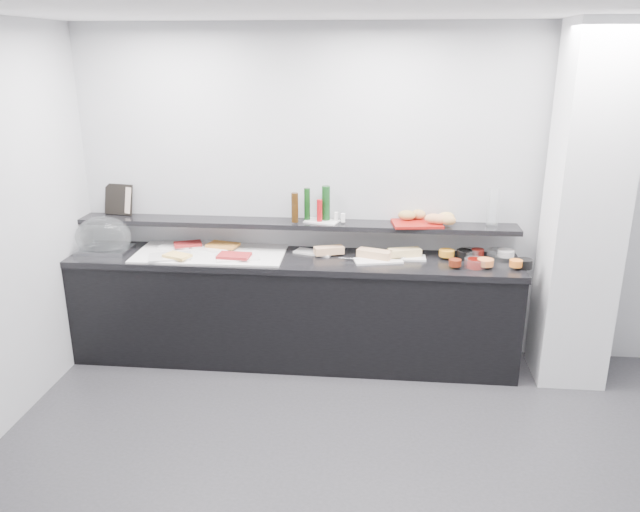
# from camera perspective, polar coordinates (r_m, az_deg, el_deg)

# --- Properties ---
(ground) EXTENTS (5.00, 5.00, 0.00)m
(ground) POSITION_cam_1_polar(r_m,az_deg,el_deg) (3.89, 4.78, -21.29)
(ground) COLOR #2D2D30
(ground) RESTS_ON ground
(back_wall) EXTENTS (5.00, 0.02, 2.70)m
(back_wall) POSITION_cam_1_polar(r_m,az_deg,el_deg) (5.13, 5.65, 5.47)
(back_wall) COLOR #A5A8AC
(back_wall) RESTS_ON ground
(column) EXTENTS (0.50, 0.50, 2.70)m
(column) POSITION_cam_1_polar(r_m,az_deg,el_deg) (5.02, 23.03, 3.81)
(column) COLOR silver
(column) RESTS_ON ground
(buffet_cabinet) EXTENTS (3.60, 0.60, 0.85)m
(buffet_cabinet) POSITION_cam_1_polar(r_m,az_deg,el_deg) (5.18, -2.48, -5.10)
(buffet_cabinet) COLOR black
(buffet_cabinet) RESTS_ON ground
(counter_top) EXTENTS (3.62, 0.62, 0.05)m
(counter_top) POSITION_cam_1_polar(r_m,az_deg,el_deg) (5.02, -2.55, -0.38)
(counter_top) COLOR black
(counter_top) RESTS_ON buffet_cabinet
(wall_shelf) EXTENTS (3.60, 0.25, 0.04)m
(wall_shelf) POSITION_cam_1_polar(r_m,az_deg,el_deg) (5.11, -2.31, 2.95)
(wall_shelf) COLOR black
(wall_shelf) RESTS_ON back_wall
(cloche_base) EXTENTS (0.43, 0.29, 0.04)m
(cloche_base) POSITION_cam_1_polar(r_m,az_deg,el_deg) (5.43, -19.07, 0.54)
(cloche_base) COLOR #AAADB0
(cloche_base) RESTS_ON counter_top
(cloche_dome) EXTENTS (0.51, 0.39, 0.34)m
(cloche_dome) POSITION_cam_1_polar(r_m,az_deg,el_deg) (5.42, -19.19, 1.67)
(cloche_dome) COLOR silver
(cloche_dome) RESTS_ON cloche_base
(linen_runner) EXTENTS (1.22, 0.59, 0.01)m
(linen_runner) POSITION_cam_1_polar(r_m,az_deg,el_deg) (5.15, -9.99, 0.22)
(linen_runner) COLOR white
(linen_runner) RESTS_ON counter_top
(platter_meat_a) EXTENTS (0.27, 0.19, 0.01)m
(platter_meat_a) POSITION_cam_1_polar(r_m,az_deg,el_deg) (5.38, -12.96, 0.98)
(platter_meat_a) COLOR silver
(platter_meat_a) RESTS_ON linen_runner
(food_meat_a) EXTENTS (0.26, 0.22, 0.02)m
(food_meat_a) POSITION_cam_1_polar(r_m,az_deg,el_deg) (5.33, -12.00, 1.08)
(food_meat_a) COLOR maroon
(food_meat_a) RESTS_ON platter_meat_a
(platter_salmon) EXTENTS (0.39, 0.34, 0.01)m
(platter_salmon) POSITION_cam_1_polar(r_m,az_deg,el_deg) (5.27, -9.74, 0.81)
(platter_salmon) COLOR white
(platter_salmon) RESTS_ON linen_runner
(food_salmon) EXTENTS (0.28, 0.21, 0.02)m
(food_salmon) POSITION_cam_1_polar(r_m,az_deg,el_deg) (5.25, -8.86, 1.00)
(food_salmon) COLOR orange
(food_salmon) RESTS_ON platter_salmon
(platter_cheese) EXTENTS (0.37, 0.30, 0.01)m
(platter_cheese) POSITION_cam_1_polar(r_m,az_deg,el_deg) (5.09, -13.55, -0.06)
(platter_cheese) COLOR silver
(platter_cheese) RESTS_ON linen_runner
(food_cheese) EXTENTS (0.24, 0.20, 0.02)m
(food_cheese) POSITION_cam_1_polar(r_m,az_deg,el_deg) (5.04, -12.92, 0.02)
(food_cheese) COLOR #FBC861
(food_cheese) RESTS_ON platter_cheese
(platter_meat_b) EXTENTS (0.39, 0.32, 0.01)m
(platter_meat_b) POSITION_cam_1_polar(r_m,az_deg,el_deg) (4.99, -7.55, -0.06)
(platter_meat_b) COLOR white
(platter_meat_b) RESTS_ON linen_runner
(food_meat_b) EXTENTS (0.26, 0.18, 0.02)m
(food_meat_b) POSITION_cam_1_polar(r_m,az_deg,el_deg) (4.96, -7.86, 0.03)
(food_meat_b) COLOR maroon
(food_meat_b) RESTS_ON platter_meat_b
(sandwich_plate_left) EXTENTS (0.34, 0.22, 0.01)m
(sandwich_plate_left) POSITION_cam_1_polar(r_m,az_deg,el_deg) (5.11, -0.58, 0.34)
(sandwich_plate_left) COLOR white
(sandwich_plate_left) RESTS_ON counter_top
(sandwich_food_left) EXTENTS (0.25, 0.17, 0.06)m
(sandwich_food_left) POSITION_cam_1_polar(r_m,az_deg,el_deg) (5.04, 0.82, 0.53)
(sandwich_food_left) COLOR #E1A676
(sandwich_food_left) RESTS_ON sandwich_plate_left
(tongs_left) EXTENTS (0.16, 0.04, 0.01)m
(tongs_left) POSITION_cam_1_polar(r_m,az_deg,el_deg) (5.02, 0.93, 0.16)
(tongs_left) COLOR #ACAFB3
(tongs_left) RESTS_ON sandwich_plate_left
(sandwich_plate_mid) EXTENTS (0.40, 0.24, 0.01)m
(sandwich_plate_mid) POSITION_cam_1_polar(r_m,az_deg,el_deg) (4.92, 5.34, -0.43)
(sandwich_plate_mid) COLOR white
(sandwich_plate_mid) RESTS_ON counter_top
(sandwich_food_mid) EXTENTS (0.29, 0.19, 0.06)m
(sandwich_food_mid) POSITION_cam_1_polar(r_m,az_deg,el_deg) (4.97, 5.00, 0.20)
(sandwich_food_mid) COLOR tan
(sandwich_food_mid) RESTS_ON sandwich_plate_mid
(tongs_mid) EXTENTS (0.16, 0.02, 0.01)m
(tongs_mid) POSITION_cam_1_polar(r_m,az_deg,el_deg) (4.92, 2.64, -0.22)
(tongs_mid) COLOR silver
(tongs_mid) RESTS_ON sandwich_plate_mid
(sandwich_plate_right) EXTENTS (0.34, 0.15, 0.01)m
(sandwich_plate_right) POSITION_cam_1_polar(r_m,az_deg,el_deg) (5.02, 7.71, -0.14)
(sandwich_plate_right) COLOR white
(sandwich_plate_right) RESTS_ON counter_top
(sandwich_food_right) EXTENTS (0.28, 0.17, 0.06)m
(sandwich_food_right) POSITION_cam_1_polar(r_m,az_deg,el_deg) (5.03, 7.74, 0.32)
(sandwich_food_right) COLOR #E0BE75
(sandwich_food_right) RESTS_ON sandwich_plate_right
(tongs_right) EXTENTS (0.14, 0.09, 0.01)m
(tongs_right) POSITION_cam_1_polar(r_m,az_deg,el_deg) (5.01, 8.13, -0.08)
(tongs_right) COLOR silver
(tongs_right) RESTS_ON sandwich_plate_right
(bowl_glass_fruit) EXTENTS (0.17, 0.17, 0.07)m
(bowl_glass_fruit) POSITION_cam_1_polar(r_m,az_deg,el_deg) (5.11, 13.42, 0.18)
(bowl_glass_fruit) COLOR white
(bowl_glass_fruit) RESTS_ON counter_top
(fill_glass_fruit) EXTENTS (0.13, 0.13, 0.05)m
(fill_glass_fruit) POSITION_cam_1_polar(r_m,az_deg,el_deg) (5.06, 11.50, 0.27)
(fill_glass_fruit) COLOR orange
(fill_glass_fruit) RESTS_ON bowl_glass_fruit
(bowl_black_jam) EXTENTS (0.15, 0.15, 0.07)m
(bowl_black_jam) POSITION_cam_1_polar(r_m,az_deg,el_deg) (5.10, 13.04, 0.14)
(bowl_black_jam) COLOR black
(bowl_black_jam) RESTS_ON counter_top
(fill_black_jam) EXTENTS (0.12, 0.12, 0.05)m
(fill_black_jam) POSITION_cam_1_polar(r_m,az_deg,el_deg) (5.14, 14.22, 0.35)
(fill_black_jam) COLOR #5D120D
(fill_black_jam) RESTS_ON bowl_black_jam
(bowl_glass_cream) EXTENTS (0.23, 0.23, 0.07)m
(bowl_glass_cream) POSITION_cam_1_polar(r_m,az_deg,el_deg) (5.16, 16.10, 0.11)
(bowl_glass_cream) COLOR white
(bowl_glass_cream) RESTS_ON counter_top
(fill_glass_cream) EXTENTS (0.14, 0.14, 0.05)m
(fill_glass_cream) POSITION_cam_1_polar(r_m,az_deg,el_deg) (5.18, 16.63, 0.26)
(fill_glass_cream) COLOR white
(fill_glass_cream) RESTS_ON bowl_glass_cream
(bowl_red_jam) EXTENTS (0.14, 0.14, 0.07)m
(bowl_red_jam) POSITION_cam_1_polar(r_m,az_deg,el_deg) (4.90, 13.98, -0.66)
(bowl_red_jam) COLOR maroon
(bowl_red_jam) RESTS_ON counter_top
(fill_red_jam) EXTENTS (0.12, 0.12, 0.05)m
(fill_red_jam) POSITION_cam_1_polar(r_m,az_deg,el_deg) (4.84, 12.24, -0.59)
(fill_red_jam) COLOR #5D1E0D
(fill_red_jam) RESTS_ON bowl_red_jam
(bowl_glass_salmon) EXTENTS (0.22, 0.22, 0.07)m
(bowl_glass_salmon) POSITION_cam_1_polar(r_m,az_deg,el_deg) (4.90, 14.05, -0.67)
(bowl_glass_salmon) COLOR white
(bowl_glass_salmon) RESTS_ON counter_top
(fill_glass_salmon) EXTENTS (0.16, 0.16, 0.05)m
(fill_glass_salmon) POSITION_cam_1_polar(r_m,az_deg,el_deg) (4.91, 14.89, -0.56)
(fill_glass_salmon) COLOR orange
(fill_glass_salmon) RESTS_ON bowl_glass_salmon
(bowl_black_fruit) EXTENTS (0.13, 0.13, 0.07)m
(bowl_black_fruit) POSITION_cam_1_polar(r_m,az_deg,el_deg) (5.00, 18.17, -0.67)
(bowl_black_fruit) COLOR black
(bowl_black_fruit) RESTS_ON counter_top
(fill_black_fruit) EXTENTS (0.10, 0.10, 0.05)m
(fill_black_fruit) POSITION_cam_1_polar(r_m,az_deg,el_deg) (4.95, 17.48, -0.63)
(fill_black_fruit) COLOR orange
(fill_black_fruit) RESTS_ON bowl_black_fruit
(framed_print) EXTENTS (0.26, 0.12, 0.26)m
(framed_print) POSITION_cam_1_polar(r_m,az_deg,el_deg) (5.58, -17.93, 4.95)
(framed_print) COLOR black
(framed_print) RESTS_ON wall_shelf
(print_art) EXTENTS (0.19, 0.12, 0.22)m
(print_art) POSITION_cam_1_polar(r_m,az_deg,el_deg) (5.56, -17.64, 4.94)
(print_art) COLOR #D5AD9A
(print_art) RESTS_ON framed_print
(condiment_tray) EXTENTS (0.30, 0.23, 0.01)m
(condiment_tray) POSITION_cam_1_polar(r_m,az_deg,el_deg) (5.09, 0.17, 3.19)
(condiment_tray) COLOR white
(condiment_tray) RESTS_ON wall_shelf
(bottle_green_a) EXTENTS (0.05, 0.05, 0.26)m
(bottle_green_a) POSITION_cam_1_polar(r_m,az_deg,el_deg) (5.09, -1.19, 4.78)
(bottle_green_a) COLOR #0F3910
(bottle_green_a) RESTS_ON condiment_tray
(bottle_brown) EXTENTS (0.06, 0.06, 0.24)m
(bottle_brown) POSITION_cam_1_polar(r_m,az_deg,el_deg) (5.02, -2.32, 4.44)
(bottle_brown) COLOR #341F09
(bottle_brown) RESTS_ON condiment_tray
(bottle_green_b) EXTENTS (0.07, 0.07, 0.28)m
(bottle_green_b) POSITION_cam_1_polar(r_m,az_deg,el_deg) (5.08, 0.55, 4.86)
(bottle_green_b) COLOR #103B14
(bottle_green_b) RESTS_ON condiment_tray
(bottle_hot) EXTENTS (0.06, 0.06, 0.18)m
(bottle_hot) POSITION_cam_1_polar(r_m,az_deg,el_deg) (5.04, -0.05, 4.18)
(bottle_hot) COLOR #AA0C11
(bottle_hot) RESTS_ON condiment_tray
(shaker_salt) EXTENTS (0.05, 0.05, 0.07)m
(shaker_salt) POSITION_cam_1_polar(r_m,az_deg,el_deg) (5.08, 1.47, 3.65)
(shaker_salt) COLOR silver
(shaker_salt) RESTS_ON condiment_tray
(shaker_pepper) EXTENTS (0.04, 0.04, 0.07)m
(shaker_pepper) POSITION_cam_1_polar(r_m,az_deg,el_deg) (5.04, 2.12, 3.52)
(shaker_pepper) COLOR white
(shaker_pepper) RESTS_ON condiment_tray
(bread_tray) EXTENTS (0.42, 0.32, 0.02)m
(bread_tray) POSITION_cam_1_polar(r_m,az_deg,el_deg) (5.06, 8.84, 2.94)
(bread_tray) COLOR maroon
(bread_tray) RESTS_ON wall_shelf
(bread_roll_nw) EXTENTS (0.15, 0.10, 0.08)m
(bread_roll_nw) POSITION_cam_1_polar(r_m,az_deg,el_deg) (5.11, 7.95, 3.71)
(bread_roll_nw) COLOR #AB8741
(bread_roll_nw) RESTS_ON bread_tray
(bread_roll_n) EXTENTS (0.14, 0.12, 0.08)m
(bread_roll_n) POSITION_cam_1_polar(r_m,az_deg,el_deg) (5.15, 9.02, 3.77)
(bread_roll_n) COLOR #B68345
(bread_roll_n) RESTS_ON bread_tray
(bread_roll_ne) EXTENTS (0.17, 0.14, 0.08)m
(bread_roll_ne) POSITION_cam_1_polar(r_m,az_deg,el_deg) (5.10, 11.43, 3.51)
(bread_roll_ne) COLOR #D8A752
(bread_roll_ne) RESTS_ON bread_tray
(bread_roll_s) EXTENTS (0.14, 0.10, 0.08)m
(bread_roll_s) POSITION_cam_1_polar(r_m,az_deg,el_deg) (5.01, 11.64, 3.23)
(bread_roll_s) COLOR #C18849
(bread_roll_s) RESTS_ON bread_tray
(bread_roll_se) EXTENTS (0.13, 0.09, 0.08)m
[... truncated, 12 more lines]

